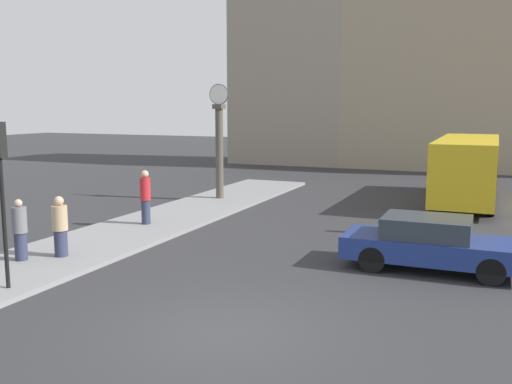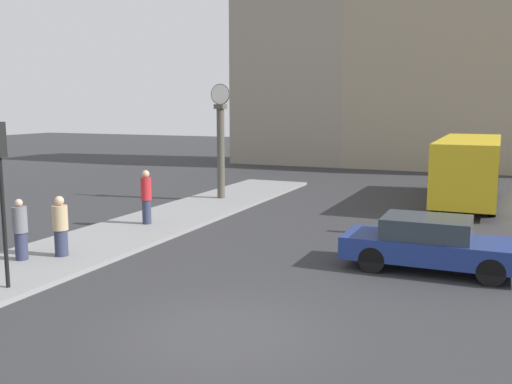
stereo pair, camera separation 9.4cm
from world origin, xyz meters
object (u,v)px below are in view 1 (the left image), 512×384
Objects in this scene: traffic_light_near at (0,170)px; pedestrian_tan_coat at (60,227)px; bus_distant at (467,166)px; pedestrian_grey_jacket at (20,230)px; sedan_car at (431,243)px; street_clock at (219,143)px; pedestrian_red_top at (145,197)px.

traffic_light_near reaches higher than pedestrian_tan_coat.
bus_distant is 17.78m from pedestrian_grey_jacket.
bus_distant is 2.37× the size of traffic_light_near.
sedan_car is 0.51× the size of bus_distant.
bus_distant reaches higher than pedestrian_tan_coat.
pedestrian_tan_coat is at bearing -162.27° from sedan_car.
traffic_light_near is (-8.67, -16.44, 1.17)m from bus_distant.
sedan_car is 0.90× the size of street_clock.
bus_distant is 5.32× the size of pedestrian_tan_coat.
bus_distant is 18.63m from traffic_light_near.
bus_distant is 10.55m from street_clock.
pedestrian_tan_coat is (-0.80, 2.58, -1.82)m from traffic_light_near.
street_clock is at bearing 142.31° from sedan_car.
bus_distant is at bearing 62.20° from traffic_light_near.
pedestrian_red_top is at bearing 98.73° from traffic_light_near.
pedestrian_grey_jacket is at bearing -94.44° from pedestrian_red_top.
pedestrian_grey_jacket is at bearing 128.37° from traffic_light_near.
traffic_light_near is 3.25m from pedestrian_tan_coat.
bus_distant is at bearing 88.54° from sedan_car.
traffic_light_near is 3.00m from pedestrian_grey_jacket.
street_clock reaches higher than pedestrian_tan_coat.
street_clock is 11.22m from pedestrian_grey_jacket.
sedan_car is at bearing 20.30° from pedestrian_grey_jacket.
street_clock is at bearing -160.66° from bus_distant.
pedestrian_red_top reaches higher than pedestrian_grey_jacket.
traffic_light_near is at bearing -117.80° from bus_distant.
bus_distant is at bearing 55.16° from pedestrian_grey_jacket.
pedestrian_grey_jacket is (-1.48, 1.87, -1.82)m from traffic_light_near.
pedestrian_red_top is at bearing 85.56° from pedestrian_grey_jacket.
pedestrian_grey_jacket is at bearing -159.70° from sedan_car.
pedestrian_red_top reaches higher than pedestrian_tan_coat.
bus_distant is 1.76× the size of street_clock.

